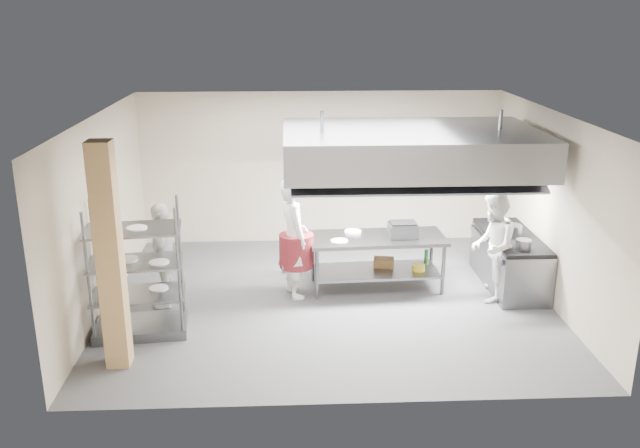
{
  "coord_description": "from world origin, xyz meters",
  "views": [
    {
      "loc": [
        -0.63,
        -10.02,
        4.51
      ],
      "look_at": [
        -0.14,
        0.2,
        1.24
      ],
      "focal_mm": 38.0,
      "sensor_mm": 36.0,
      "label": 1
    }
  ],
  "objects_px": {
    "chef_line": "(493,247)",
    "stockpot": "(513,231)",
    "chef_head": "(293,238)",
    "griddle": "(403,230)",
    "island": "(376,262)",
    "pass_rack": "(137,270)",
    "cooking_range": "(509,262)",
    "chef_plating": "(163,255)"
  },
  "relations": [
    {
      "from": "chef_head",
      "to": "griddle",
      "type": "xyz_separation_m",
      "value": [
        1.8,
        0.22,
        0.04
      ]
    },
    {
      "from": "stockpot",
      "to": "chef_plating",
      "type": "bearing_deg",
      "value": -175.64
    },
    {
      "from": "island",
      "to": "chef_head",
      "type": "xyz_separation_m",
      "value": [
        -1.39,
        -0.24,
        0.53
      ]
    },
    {
      "from": "island",
      "to": "stockpot",
      "type": "distance_m",
      "value": 2.3
    },
    {
      "from": "chef_head",
      "to": "stockpot",
      "type": "xyz_separation_m",
      "value": [
        3.62,
        0.15,
        0.02
      ]
    },
    {
      "from": "cooking_range",
      "to": "griddle",
      "type": "xyz_separation_m",
      "value": [
        -1.84,
        -0.03,
        0.6
      ]
    },
    {
      "from": "pass_rack",
      "to": "chef_head",
      "type": "distance_m",
      "value": 2.56
    },
    {
      "from": "chef_head",
      "to": "griddle",
      "type": "bearing_deg",
      "value": -101.44
    },
    {
      "from": "chef_plating",
      "to": "chef_line",
      "type": "bearing_deg",
      "value": 89.51
    },
    {
      "from": "cooking_range",
      "to": "chef_line",
      "type": "distance_m",
      "value": 0.85
    },
    {
      "from": "island",
      "to": "cooking_range",
      "type": "height_order",
      "value": "island"
    },
    {
      "from": "island",
      "to": "pass_rack",
      "type": "distance_m",
      "value": 3.95
    },
    {
      "from": "pass_rack",
      "to": "island",
      "type": "bearing_deg",
      "value": 15.7
    },
    {
      "from": "chef_plating",
      "to": "griddle",
      "type": "height_order",
      "value": "chef_plating"
    },
    {
      "from": "pass_rack",
      "to": "cooking_range",
      "type": "height_order",
      "value": "pass_rack"
    },
    {
      "from": "stockpot",
      "to": "pass_rack",
      "type": "bearing_deg",
      "value": -166.59
    },
    {
      "from": "island",
      "to": "chef_line",
      "type": "xyz_separation_m",
      "value": [
        1.78,
        -0.53,
        0.43
      ]
    },
    {
      "from": "chef_plating",
      "to": "cooking_range",
      "type": "bearing_deg",
      "value": 94.85
    },
    {
      "from": "cooking_range",
      "to": "stockpot",
      "type": "xyz_separation_m",
      "value": [
        -0.03,
        -0.09,
        0.58
      ]
    },
    {
      "from": "pass_rack",
      "to": "griddle",
      "type": "relative_size",
      "value": 4.23
    },
    {
      "from": "cooking_range",
      "to": "chef_line",
      "type": "bearing_deg",
      "value": -132.14
    },
    {
      "from": "cooking_range",
      "to": "griddle",
      "type": "bearing_deg",
      "value": -179.17
    },
    {
      "from": "cooking_range",
      "to": "island",
      "type": "bearing_deg",
      "value": -179.92
    },
    {
      "from": "chef_plating",
      "to": "pass_rack",
      "type": "bearing_deg",
      "value": -12.11
    },
    {
      "from": "pass_rack",
      "to": "chef_head",
      "type": "xyz_separation_m",
      "value": [
        2.23,
        1.24,
        0.01
      ]
    },
    {
      "from": "cooking_range",
      "to": "chef_plating",
      "type": "relative_size",
      "value": 1.18
    },
    {
      "from": "island",
      "to": "chef_line",
      "type": "height_order",
      "value": "chef_line"
    },
    {
      "from": "island",
      "to": "pass_rack",
      "type": "height_order",
      "value": "pass_rack"
    },
    {
      "from": "chef_line",
      "to": "griddle",
      "type": "height_order",
      "value": "chef_line"
    },
    {
      "from": "pass_rack",
      "to": "griddle",
      "type": "height_order",
      "value": "pass_rack"
    },
    {
      "from": "chef_head",
      "to": "island",
      "type": "bearing_deg",
      "value": -98.44
    },
    {
      "from": "cooking_range",
      "to": "stockpot",
      "type": "distance_m",
      "value": 0.59
    },
    {
      "from": "griddle",
      "to": "pass_rack",
      "type": "bearing_deg",
      "value": -162.53
    },
    {
      "from": "island",
      "to": "chef_head",
      "type": "distance_m",
      "value": 1.5
    },
    {
      "from": "island",
      "to": "griddle",
      "type": "xyz_separation_m",
      "value": [
        0.42,
        -0.02,
        0.57
      ]
    },
    {
      "from": "chef_head",
      "to": "stockpot",
      "type": "relative_size",
      "value": 6.63
    },
    {
      "from": "island",
      "to": "chef_plating",
      "type": "bearing_deg",
      "value": -174.17
    },
    {
      "from": "chef_line",
      "to": "stockpot",
      "type": "xyz_separation_m",
      "value": [
        0.45,
        0.44,
        0.12
      ]
    },
    {
      "from": "island",
      "to": "chef_line",
      "type": "bearing_deg",
      "value": -19.31
    },
    {
      "from": "cooking_range",
      "to": "chef_plating",
      "type": "height_order",
      "value": "chef_plating"
    },
    {
      "from": "pass_rack",
      "to": "chef_plating",
      "type": "xyz_separation_m",
      "value": [
        0.2,
        0.97,
        -0.13
      ]
    },
    {
      "from": "chef_line",
      "to": "stockpot",
      "type": "relative_size",
      "value": 5.97
    }
  ]
}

